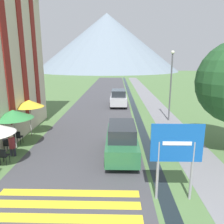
{
  "coord_description": "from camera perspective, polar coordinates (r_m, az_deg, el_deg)",
  "views": [
    {
      "loc": [
        -0.66,
        -2.74,
        5.09
      ],
      "look_at": [
        -0.96,
        10.0,
        2.01
      ],
      "focal_mm": 35.0,
      "sensor_mm": 36.0,
      "label": 1
    }
  ],
  "objects": [
    {
      "name": "ground_plane",
      "position": [
        23.31,
        2.95,
        0.97
      ],
      "size": [
        160.0,
        160.0,
        0.0
      ],
      "primitive_type": "plane",
      "color": "#517542"
    },
    {
      "name": "road",
      "position": [
        33.18,
        -1.84,
        4.77
      ],
      "size": [
        6.4,
        60.0,
        0.01
      ],
      "color": "#424247",
      "rests_on": "ground_plane"
    },
    {
      "name": "footpath",
      "position": [
        33.4,
        8.7,
        4.68
      ],
      "size": [
        2.2,
        60.0,
        0.01
      ],
      "color": "slate",
      "rests_on": "ground_plane"
    },
    {
      "name": "drainage_channel",
      "position": [
        33.18,
        4.58,
        4.73
      ],
      "size": [
        0.6,
        60.0,
        0.0
      ],
      "color": "black",
      "rests_on": "ground_plane"
    },
    {
      "name": "crosswalk_marking",
      "position": [
        8.42,
        -12.69,
        -23.94
      ],
      "size": [
        5.44,
        2.54,
        0.01
      ],
      "color": "yellow",
      "rests_on": "ground_plane"
    },
    {
      "name": "mountain_distant",
      "position": [
        101.52,
        -1.34,
        17.66
      ],
      "size": [
        62.85,
        62.85,
        24.56
      ],
      "color": "slate",
      "rests_on": "ground_plane"
    },
    {
      "name": "road_sign",
      "position": [
        8.17,
        16.47,
        -9.59
      ],
      "size": [
        1.85,
        0.11,
        2.93
      ],
      "color": "gray",
      "rests_on": "ground_plane"
    },
    {
      "name": "parked_car_near",
      "position": [
        11.77,
        2.55,
        -7.22
      ],
      "size": [
        1.71,
        4.48,
        1.82
      ],
      "color": "#28663D",
      "rests_on": "ground_plane"
    },
    {
      "name": "parked_car_far",
      "position": [
        24.43,
        1.71,
        3.74
      ],
      "size": [
        1.87,
        4.48,
        1.82
      ],
      "color": "#B2B2B7",
      "rests_on": "ground_plane"
    },
    {
      "name": "cafe_chair_middle",
      "position": [
        13.55,
        -25.59,
        -7.55
      ],
      "size": [
        0.4,
        0.4,
        0.85
      ],
      "rotation": [
        0.0,
        0.0,
        0.14
      ],
      "color": "black",
      "rests_on": "ground_plane"
    },
    {
      "name": "cafe_chair_far_left",
      "position": [
        14.59,
        -23.37,
        -5.85
      ],
      "size": [
        0.4,
        0.4,
        0.85
      ],
      "rotation": [
        0.0,
        0.0,
        -0.39
      ],
      "color": "black",
      "rests_on": "ground_plane"
    },
    {
      "name": "cafe_chair_near_left",
      "position": [
        12.16,
        -26.57,
        -10.03
      ],
      "size": [
        0.4,
        0.4,
        0.85
      ],
      "rotation": [
        0.0,
        0.0,
        0.36
      ],
      "color": "black",
      "rests_on": "ground_plane"
    },
    {
      "name": "cafe_umbrella_middle_green",
      "position": [
        13.55,
        -24.46,
        -0.52
      ],
      "size": [
        2.23,
        2.23,
        2.32
      ],
      "color": "#B7B2A8",
      "rests_on": "ground_plane"
    },
    {
      "name": "cafe_umbrella_rear_yellow",
      "position": [
        15.44,
        -20.88,
        2.1
      ],
      "size": [
        1.91,
        1.91,
        2.49
      ],
      "color": "#B7B2A8",
      "rests_on": "ground_plane"
    },
    {
      "name": "person_seated_far",
      "position": [
        12.93,
        -24.66,
        -7.59
      ],
      "size": [
        0.32,
        0.32,
        1.26
      ],
      "color": "#282833",
      "rests_on": "ground_plane"
    },
    {
      "name": "streetlamp",
      "position": [
        18.76,
        15.16,
        7.91
      ],
      "size": [
        0.28,
        0.28,
        5.78
      ],
      "color": "#515156",
      "rests_on": "ground_plane"
    }
  ]
}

